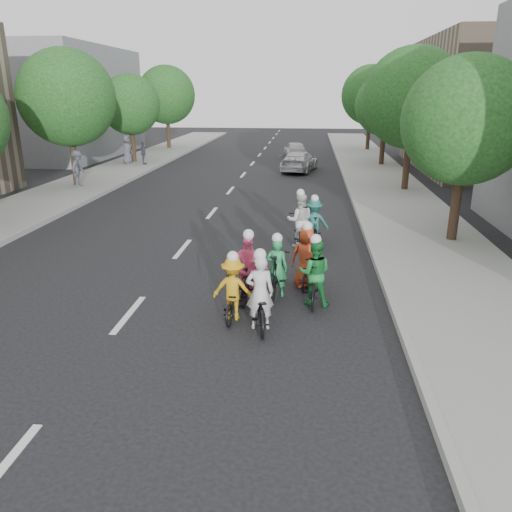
% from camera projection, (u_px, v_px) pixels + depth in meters
% --- Properties ---
extents(ground, '(120.00, 120.00, 0.00)m').
position_uv_depth(ground, '(129.00, 314.00, 11.40)').
color(ground, black).
rests_on(ground, ground).
extents(sidewalk_left, '(4.00, 80.00, 0.15)m').
position_uv_depth(sidewalk_left, '(30.00, 207.00, 21.62)').
color(sidewalk_left, gray).
rests_on(sidewalk_left, ground).
extents(curb_left, '(0.18, 80.00, 0.18)m').
position_uv_depth(curb_left, '(73.00, 208.00, 21.42)').
color(curb_left, '#999993').
rests_on(curb_left, ground).
extents(sidewalk_right, '(4.00, 80.00, 0.15)m').
position_uv_depth(sidewalk_right, '(408.00, 216.00, 20.00)').
color(sidewalk_right, gray).
rests_on(sidewalk_right, ground).
extents(curb_right, '(0.18, 80.00, 0.18)m').
position_uv_depth(curb_right, '(359.00, 215.00, 20.19)').
color(curb_right, '#999993').
rests_on(curb_right, ground).
extents(bldg_sw, '(10.00, 14.00, 8.00)m').
position_uv_depth(bldg_sw, '(49.00, 102.00, 38.17)').
color(bldg_sw, slate).
rests_on(bldg_sw, ground).
extents(bldg_se, '(10.00, 14.00, 8.00)m').
position_uv_depth(bldg_se, '(504.00, 105.00, 31.16)').
color(bldg_se, gray).
rests_on(bldg_se, ground).
extents(tree_l_3, '(4.80, 4.80, 6.93)m').
position_uv_depth(tree_l_3, '(67.00, 98.00, 24.95)').
color(tree_l_3, black).
rests_on(tree_l_3, ground).
extents(tree_l_4, '(4.00, 4.00, 5.97)m').
position_uv_depth(tree_l_4, '(130.00, 105.00, 33.62)').
color(tree_l_4, black).
rests_on(tree_l_4, ground).
extents(tree_l_5, '(4.80, 4.80, 6.93)m').
position_uv_depth(tree_l_5, '(166.00, 95.00, 41.94)').
color(tree_l_5, black).
rests_on(tree_l_5, ground).
extents(tree_r_0, '(4.00, 4.00, 5.97)m').
position_uv_depth(tree_r_0, '(466.00, 121.00, 15.48)').
color(tree_r_0, black).
rests_on(tree_r_0, ground).
extents(tree_r_1, '(4.80, 4.80, 6.93)m').
position_uv_depth(tree_r_1, '(413.00, 98.00, 23.80)').
color(tree_r_1, black).
rests_on(tree_r_1, ground).
extents(tree_r_2, '(4.00, 4.00, 5.97)m').
position_uv_depth(tree_r_2, '(386.00, 105.00, 32.47)').
color(tree_r_2, black).
rests_on(tree_r_2, ground).
extents(tree_r_3, '(4.80, 4.80, 6.93)m').
position_uv_depth(tree_r_3, '(371.00, 95.00, 40.79)').
color(tree_r_3, black).
rests_on(tree_r_3, ground).
extents(cyclist_0, '(0.87, 1.82, 1.79)m').
position_uv_depth(cyclist_0, '(260.00, 302.00, 10.66)').
color(cyclist_0, black).
rests_on(cyclist_0, ground).
extents(cyclist_1, '(0.80, 1.76, 1.74)m').
position_uv_depth(cyclist_1, '(314.00, 278.00, 11.79)').
color(cyclist_1, black).
rests_on(cyclist_1, ground).
extents(cyclist_2, '(0.96, 1.63, 1.58)m').
position_uv_depth(cyclist_2, '(234.00, 294.00, 11.08)').
color(cyclist_2, black).
rests_on(cyclist_2, ground).
extents(cyclist_3, '(1.03, 1.59, 1.82)m').
position_uv_depth(cyclist_3, '(249.00, 275.00, 11.92)').
color(cyclist_3, black).
rests_on(cyclist_3, ground).
extents(cyclist_4, '(0.83, 1.55, 1.76)m').
position_uv_depth(cyclist_4, '(306.00, 264.00, 12.86)').
color(cyclist_4, black).
rests_on(cyclist_4, ground).
extents(cyclist_5, '(0.70, 1.85, 1.62)m').
position_uv_depth(cyclist_5, '(277.00, 272.00, 12.35)').
color(cyclist_5, black).
rests_on(cyclist_5, ground).
extents(cyclist_6, '(0.92, 1.94, 1.90)m').
position_uv_depth(cyclist_6, '(300.00, 226.00, 16.24)').
color(cyclist_6, black).
rests_on(cyclist_6, ground).
extents(cyclist_7, '(1.06, 1.68, 1.67)m').
position_uv_depth(cyclist_7, '(314.00, 225.00, 16.47)').
color(cyclist_7, black).
rests_on(cyclist_7, ground).
extents(follow_car_lead, '(2.53, 4.56, 1.25)m').
position_uv_depth(follow_car_lead, '(299.00, 161.00, 31.43)').
color(follow_car_lead, silver).
rests_on(follow_car_lead, ground).
extents(follow_car_trail, '(2.01, 3.86, 1.25)m').
position_uv_depth(follow_car_trail, '(295.00, 150.00, 37.63)').
color(follow_car_trail, silver).
rests_on(follow_car_trail, ground).
extents(spectator_0, '(0.78, 1.26, 1.88)m').
position_uv_depth(spectator_0, '(78.00, 168.00, 25.42)').
color(spectator_0, '#4B4D58').
rests_on(spectator_0, sidewalk_left).
extents(spectator_1, '(0.65, 0.98, 1.54)m').
position_uv_depth(spectator_1, '(143.00, 153.00, 33.27)').
color(spectator_1, '#484854').
rests_on(spectator_1, sidewalk_left).
extents(spectator_2, '(0.75, 1.02, 1.91)m').
position_uv_depth(spectator_2, '(127.00, 149.00, 33.54)').
color(spectator_2, '#4D4D5A').
rests_on(spectator_2, sidewalk_left).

